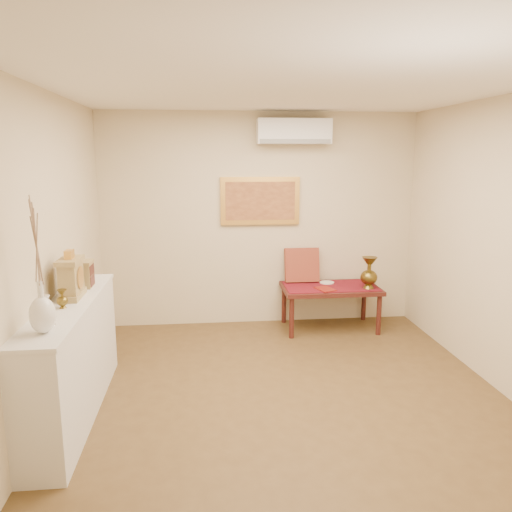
{
  "coord_description": "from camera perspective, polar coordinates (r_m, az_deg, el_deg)",
  "views": [
    {
      "loc": [
        -0.71,
        -4.04,
        2.15
      ],
      "look_at": [
        -0.17,
        1.15,
        1.11
      ],
      "focal_mm": 35.0,
      "sensor_mm": 36.0,
      "label": 1
    }
  ],
  "objects": [
    {
      "name": "candlestick",
      "position": [
        3.83,
        -22.81,
        -5.73
      ],
      "size": [
        0.1,
        0.1,
        0.22
      ],
      "primitive_type": null,
      "color": "silver",
      "rests_on": "display_ledge"
    },
    {
      "name": "table_cloth",
      "position": [
        6.33,
        8.5,
        -3.42
      ],
      "size": [
        1.14,
        0.59,
        0.01
      ],
      "primitive_type": "cube",
      "color": "maroon",
      "rests_on": "low_table"
    },
    {
      "name": "wall_front",
      "position": [
        2.09,
        14.74,
        -11.69
      ],
      "size": [
        4.0,
        0.02,
        2.7
      ],
      "primitive_type": "cube",
      "color": "beige",
      "rests_on": "ground"
    },
    {
      "name": "wall_back",
      "position": [
        6.38,
        0.45,
        4.11
      ],
      "size": [
        4.0,
        0.02,
        2.7
      ],
      "primitive_type": "cube",
      "color": "beige",
      "rests_on": "ground"
    },
    {
      "name": "ceiling",
      "position": [
        4.14,
        4.17,
        18.89
      ],
      "size": [
        4.5,
        4.5,
        0.0
      ],
      "primitive_type": "plane",
      "rotation": [
        3.14,
        0.0,
        0.0
      ],
      "color": "white",
      "rests_on": "ground"
    },
    {
      "name": "painting",
      "position": [
        6.33,
        0.48,
        6.32
      ],
      "size": [
        1.0,
        0.06,
        0.6
      ],
      "color": "gold",
      "rests_on": "wall_back"
    },
    {
      "name": "floor",
      "position": [
        4.64,
        3.68,
        -16.37
      ],
      "size": [
        4.5,
        4.5,
        0.0
      ],
      "primitive_type": "plane",
      "color": "brown",
      "rests_on": "ground"
    },
    {
      "name": "white_vase",
      "position": [
        3.58,
        -23.62,
        -1.16
      ],
      "size": [
        0.17,
        0.17,
        0.92
      ],
      "primitive_type": null,
      "color": "silver",
      "rests_on": "display_ledge"
    },
    {
      "name": "low_table",
      "position": [
        6.35,
        8.48,
        -4.03
      ],
      "size": [
        1.2,
        0.7,
        0.55
      ],
      "color": "#461A15",
      "rests_on": "floor"
    },
    {
      "name": "wooden_chest",
      "position": [
        4.8,
        -19.1,
        -1.94
      ],
      "size": [
        0.16,
        0.21,
        0.24
      ],
      "color": "#A48C54",
      "rests_on": "display_ledge"
    },
    {
      "name": "display_ledge",
      "position": [
        4.51,
        -20.21,
        -11.03
      ],
      "size": [
        0.37,
        2.02,
        0.98
      ],
      "color": "silver",
      "rests_on": "floor"
    },
    {
      "name": "plate",
      "position": [
        6.46,
        8.1,
        -3.01
      ],
      "size": [
        0.18,
        0.18,
        0.01
      ],
      "primitive_type": "cylinder",
      "color": "silver",
      "rests_on": "table_cloth"
    },
    {
      "name": "cushion",
      "position": [
        6.45,
        5.26,
        -1.02
      ],
      "size": [
        0.44,
        0.19,
        0.45
      ],
      "primitive_type": "cube",
      "rotation": [
        -0.21,
        0.0,
        0.0
      ],
      "color": "maroon",
      "rests_on": "table_cloth"
    },
    {
      "name": "brass_urn_tall",
      "position": [
        6.26,
        12.81,
        -1.5
      ],
      "size": [
        0.21,
        0.21,
        0.47
      ],
      "primitive_type": null,
      "color": "brown",
      "rests_on": "table_cloth"
    },
    {
      "name": "ac_unit",
      "position": [
        6.27,
        4.35,
        14.0
      ],
      "size": [
        0.9,
        0.25,
        0.3
      ],
      "color": "white",
      "rests_on": "wall_back"
    },
    {
      "name": "brass_urn_small",
      "position": [
        4.2,
        -21.29,
        -4.27
      ],
      "size": [
        0.09,
        0.09,
        0.2
      ],
      "primitive_type": null,
      "color": "brown",
      "rests_on": "display_ledge"
    },
    {
      "name": "mantel_clock",
      "position": [
        4.46,
        -20.36,
        -2.34
      ],
      "size": [
        0.17,
        0.36,
        0.41
      ],
      "color": "#A48C54",
      "rests_on": "display_ledge"
    },
    {
      "name": "wall_left",
      "position": [
        4.32,
        -23.24,
        -0.32
      ],
      "size": [
        0.02,
        4.5,
        2.7
      ],
      "primitive_type": "cube",
      "color": "beige",
      "rests_on": "ground"
    },
    {
      "name": "menu",
      "position": [
        6.15,
        7.92,
        -3.76
      ],
      "size": [
        0.25,
        0.3,
        0.01
      ],
      "primitive_type": "cube",
      "rotation": [
        0.0,
        0.0,
        0.34
      ],
      "color": "maroon",
      "rests_on": "table_cloth"
    }
  ]
}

